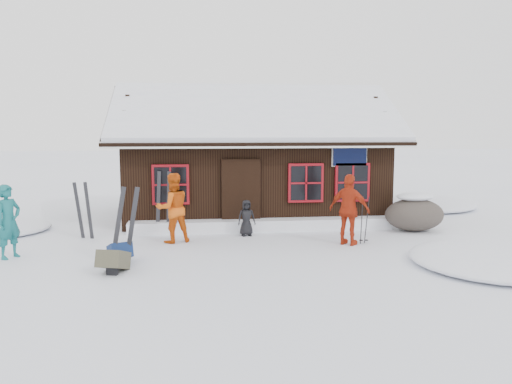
{
  "coord_description": "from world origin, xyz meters",
  "views": [
    {
      "loc": [
        -0.32,
        -11.77,
        2.9
      ],
      "look_at": [
        1.15,
        0.87,
        1.3
      ],
      "focal_mm": 35.0,
      "sensor_mm": 36.0,
      "label": 1
    }
  ],
  "objects_px": {
    "ski_poles": "(364,221)",
    "skier_orange_right": "(349,210)",
    "backpack_blue": "(120,255)",
    "backpack_olive": "(114,264)",
    "skier_crouched": "(246,218)",
    "skier_teal": "(9,222)",
    "ski_pair_left": "(125,227)",
    "boulder": "(414,214)",
    "skier_orange_left": "(173,208)"
  },
  "relations": [
    {
      "from": "ski_pair_left",
      "to": "backpack_olive",
      "type": "bearing_deg",
      "value": -109.13
    },
    {
      "from": "skier_crouched",
      "to": "backpack_blue",
      "type": "distance_m",
      "value": 3.89
    },
    {
      "from": "skier_crouched",
      "to": "ski_poles",
      "type": "xyz_separation_m",
      "value": [
        2.9,
        -1.27,
        0.09
      ]
    },
    {
      "from": "skier_orange_left",
      "to": "ski_poles",
      "type": "bearing_deg",
      "value": 150.97
    },
    {
      "from": "boulder",
      "to": "ski_pair_left",
      "type": "relative_size",
      "value": 0.97
    },
    {
      "from": "boulder",
      "to": "ski_poles",
      "type": "height_order",
      "value": "ski_poles"
    },
    {
      "from": "skier_orange_left",
      "to": "skier_teal",
      "type": "bearing_deg",
      "value": -2.92
    },
    {
      "from": "boulder",
      "to": "backpack_blue",
      "type": "distance_m",
      "value": 8.3
    },
    {
      "from": "backpack_blue",
      "to": "ski_pair_left",
      "type": "bearing_deg",
      "value": -75.67
    },
    {
      "from": "skier_crouched",
      "to": "ski_poles",
      "type": "bearing_deg",
      "value": -30.72
    },
    {
      "from": "skier_teal",
      "to": "backpack_blue",
      "type": "relative_size",
      "value": 2.79
    },
    {
      "from": "ski_pair_left",
      "to": "backpack_blue",
      "type": "xyz_separation_m",
      "value": [
        -0.15,
        0.21,
        -0.67
      ]
    },
    {
      "from": "backpack_olive",
      "to": "skier_teal",
      "type": "bearing_deg",
      "value": 164.02
    },
    {
      "from": "skier_teal",
      "to": "ski_poles",
      "type": "xyz_separation_m",
      "value": [
        8.45,
        0.5,
        -0.25
      ]
    },
    {
      "from": "skier_orange_right",
      "to": "backpack_olive",
      "type": "bearing_deg",
      "value": 58.09
    },
    {
      "from": "skier_crouched",
      "to": "ski_pair_left",
      "type": "bearing_deg",
      "value": -144.56
    },
    {
      "from": "skier_teal",
      "to": "ski_poles",
      "type": "height_order",
      "value": "skier_teal"
    },
    {
      "from": "skier_teal",
      "to": "backpack_blue",
      "type": "xyz_separation_m",
      "value": [
        2.53,
        -0.66,
        -0.68
      ]
    },
    {
      "from": "boulder",
      "to": "ski_poles",
      "type": "bearing_deg",
      "value": -144.76
    },
    {
      "from": "skier_orange_right",
      "to": "ski_poles",
      "type": "bearing_deg",
      "value": -125.3
    },
    {
      "from": "backpack_blue",
      "to": "backpack_olive",
      "type": "relative_size",
      "value": 0.93
    },
    {
      "from": "skier_crouched",
      "to": "skier_orange_left",
      "type": "bearing_deg",
      "value": -170.48
    },
    {
      "from": "skier_orange_left",
      "to": "boulder",
      "type": "xyz_separation_m",
      "value": [
        6.82,
        0.71,
        -0.4
      ]
    },
    {
      "from": "boulder",
      "to": "skier_orange_right",
      "type": "bearing_deg",
      "value": -147.9
    },
    {
      "from": "skier_orange_right",
      "to": "backpack_blue",
      "type": "xyz_separation_m",
      "value": [
        -5.49,
        -1.04,
        -0.73
      ]
    },
    {
      "from": "skier_orange_right",
      "to": "backpack_blue",
      "type": "height_order",
      "value": "skier_orange_right"
    },
    {
      "from": "ski_poles",
      "to": "skier_orange_right",
      "type": "bearing_deg",
      "value": -164.87
    },
    {
      "from": "skier_orange_right",
      "to": "backpack_olive",
      "type": "height_order",
      "value": "skier_orange_right"
    },
    {
      "from": "skier_orange_left",
      "to": "skier_crouched",
      "type": "relative_size",
      "value": 1.81
    },
    {
      "from": "skier_orange_left",
      "to": "skier_crouched",
      "type": "distance_m",
      "value": 2.08
    },
    {
      "from": "ski_pair_left",
      "to": "backpack_blue",
      "type": "height_order",
      "value": "ski_pair_left"
    },
    {
      "from": "skier_orange_right",
      "to": "ski_poles",
      "type": "relative_size",
      "value": 1.44
    },
    {
      "from": "skier_orange_right",
      "to": "skier_crouched",
      "type": "distance_m",
      "value": 2.85
    },
    {
      "from": "skier_orange_left",
      "to": "backpack_olive",
      "type": "relative_size",
      "value": 2.76
    },
    {
      "from": "backpack_olive",
      "to": "boulder",
      "type": "bearing_deg",
      "value": 37.11
    },
    {
      "from": "ski_poles",
      "to": "backpack_blue",
      "type": "relative_size",
      "value": 2.08
    },
    {
      "from": "skier_orange_right",
      "to": "skier_crouched",
      "type": "relative_size",
      "value": 1.81
    },
    {
      "from": "ski_poles",
      "to": "ski_pair_left",
      "type": "bearing_deg",
      "value": -166.59
    },
    {
      "from": "skier_orange_right",
      "to": "ski_poles",
      "type": "xyz_separation_m",
      "value": [
        0.44,
        0.12,
        -0.31
      ]
    },
    {
      "from": "ski_pair_left",
      "to": "skier_crouched",
      "type": "bearing_deg",
      "value": 38.9
    },
    {
      "from": "ski_poles",
      "to": "skier_teal",
      "type": "bearing_deg",
      "value": -176.62
    },
    {
      "from": "skier_orange_right",
      "to": "skier_orange_left",
      "type": "bearing_deg",
      "value": 29.34
    },
    {
      "from": "skier_teal",
      "to": "ski_poles",
      "type": "bearing_deg",
      "value": -55.5
    },
    {
      "from": "skier_orange_right",
      "to": "skier_crouched",
      "type": "height_order",
      "value": "skier_orange_right"
    },
    {
      "from": "skier_crouched",
      "to": "boulder",
      "type": "distance_m",
      "value": 4.86
    },
    {
      "from": "skier_orange_right",
      "to": "skier_crouched",
      "type": "bearing_deg",
      "value": 10.25
    },
    {
      "from": "skier_crouched",
      "to": "backpack_olive",
      "type": "height_order",
      "value": "skier_crouched"
    },
    {
      "from": "ski_poles",
      "to": "backpack_olive",
      "type": "bearing_deg",
      "value": -161.73
    },
    {
      "from": "skier_orange_left",
      "to": "backpack_olive",
      "type": "height_order",
      "value": "skier_orange_left"
    },
    {
      "from": "backpack_blue",
      "to": "backpack_olive",
      "type": "bearing_deg",
      "value": -111.62
    }
  ]
}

